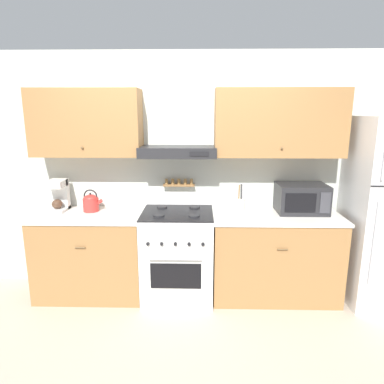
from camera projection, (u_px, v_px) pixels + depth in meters
The scene contains 9 objects.
ground_plane at pixel (176, 310), 3.43m from camera, with size 16.00×16.00×0.00m, color #B2A38E.
wall_back at pixel (182, 157), 3.66m from camera, with size 5.20×0.46×2.55m.
counter_left at pixel (91, 254), 3.65m from camera, with size 1.13×0.62×0.90m.
counter_right at pixel (275, 256), 3.61m from camera, with size 1.32×0.62×0.90m.
stove_range at pixel (178, 254), 3.60m from camera, with size 0.72×0.68×1.08m.
tea_kettle at pixel (91, 202), 3.62m from camera, with size 0.21×0.16×0.24m.
coffee_maker at pixel (59, 195), 3.65m from camera, with size 0.18×0.25×0.33m.
microwave at pixel (301, 198), 3.58m from camera, with size 0.51×0.38×0.30m.
utensil_crock at pixel (240, 205), 3.59m from camera, with size 0.10×0.10×0.30m.
Camera 1 is at (0.23, -3.07, 1.93)m, focal length 32.00 mm.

